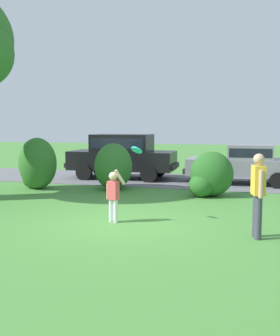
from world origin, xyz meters
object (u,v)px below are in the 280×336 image
object	(u,v)px
parked_suv	(122,154)
child_thrower	(113,193)
adult_onlooker	(258,191)
parked_sedan	(244,163)
frisbee	(137,150)

from	to	relation	value
parked_suv	child_thrower	xyz separation A→B (m)	(2.30, -7.51, -0.36)
child_thrower	adult_onlooker	distance (m)	3.33
child_thrower	parked_sedan	bearing A→B (deg)	68.98
parked_suv	child_thrower	distance (m)	7.86
frisbee	adult_onlooker	distance (m)	2.96
adult_onlooker	child_thrower	bearing A→B (deg)	172.04
frisbee	parked_suv	bearing A→B (deg)	111.16
child_thrower	adult_onlooker	bearing A→B (deg)	-7.96
parked_sedan	child_thrower	world-z (taller)	parked_sedan
child_thrower	parked_suv	bearing A→B (deg)	107.06
parked_sedan	frisbee	world-z (taller)	frisbee
adult_onlooker	parked_sedan	bearing A→B (deg)	93.51
parked_sedan	adult_onlooker	distance (m)	7.78
parked_suv	parked_sedan	bearing A→B (deg)	-2.27
child_thrower	frisbee	distance (m)	1.15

